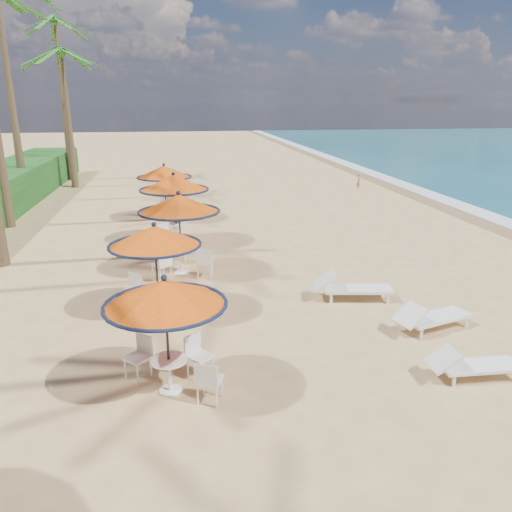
{
  "coord_description": "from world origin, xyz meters",
  "views": [
    {
      "loc": [
        -4.88,
        -8.11,
        5.13
      ],
      "look_at": [
        -2.89,
        4.26,
        1.2
      ],
      "focal_mm": 35.0,
      "sensor_mm": 36.0,
      "label": 1
    }
  ],
  "objects_px": {
    "station_2": "(179,214)",
    "lounger_far": "(350,287)",
    "station_4": "(166,178)",
    "lounger_near": "(471,364)",
    "station_0": "(168,307)",
    "station_3": "(173,191)",
    "lounger_mid": "(431,317)",
    "station_1": "(154,248)"
  },
  "relations": [
    {
      "from": "station_1",
      "to": "station_2",
      "type": "distance_m",
      "value": 3.1
    },
    {
      "from": "station_2",
      "to": "lounger_far",
      "type": "bearing_deg",
      "value": -33.17
    },
    {
      "from": "lounger_near",
      "to": "lounger_far",
      "type": "relative_size",
      "value": 0.83
    },
    {
      "from": "station_4",
      "to": "lounger_near",
      "type": "bearing_deg",
      "value": -68.19
    },
    {
      "from": "lounger_near",
      "to": "station_4",
      "type": "bearing_deg",
      "value": 114.01
    },
    {
      "from": "station_0",
      "to": "lounger_near",
      "type": "xyz_separation_m",
      "value": [
        5.65,
        -0.49,
        -1.37
      ]
    },
    {
      "from": "station_1",
      "to": "lounger_far",
      "type": "distance_m",
      "value": 5.24
    },
    {
      "from": "station_1",
      "to": "station_3",
      "type": "xyz_separation_m",
      "value": [
        0.48,
        6.55,
        0.22
      ]
    },
    {
      "from": "station_3",
      "to": "lounger_mid",
      "type": "bearing_deg",
      "value": -55.65
    },
    {
      "from": "station_4",
      "to": "lounger_far",
      "type": "xyz_separation_m",
      "value": [
        4.88,
        -10.39,
        -1.48
      ]
    },
    {
      "from": "station_1",
      "to": "lounger_near",
      "type": "distance_m",
      "value": 7.38
    },
    {
      "from": "station_4",
      "to": "station_2",
      "type": "bearing_deg",
      "value": -86.39
    },
    {
      "from": "station_3",
      "to": "station_1",
      "type": "bearing_deg",
      "value": -94.21
    },
    {
      "from": "station_0",
      "to": "station_1",
      "type": "height_order",
      "value": "station_1"
    },
    {
      "from": "station_0",
      "to": "lounger_far",
      "type": "relative_size",
      "value": 1.04
    },
    {
      "from": "station_0",
      "to": "station_4",
      "type": "relative_size",
      "value": 0.91
    },
    {
      "from": "station_0",
      "to": "station_4",
      "type": "height_order",
      "value": "station_4"
    },
    {
      "from": "station_2",
      "to": "lounger_far",
      "type": "xyz_separation_m",
      "value": [
        4.4,
        -2.88,
        -1.53
      ]
    },
    {
      "from": "station_1",
      "to": "lounger_near",
      "type": "bearing_deg",
      "value": -33.9
    },
    {
      "from": "station_0",
      "to": "station_1",
      "type": "bearing_deg",
      "value": 95.77
    },
    {
      "from": "station_0",
      "to": "station_4",
      "type": "bearing_deg",
      "value": 90.73
    },
    {
      "from": "station_0",
      "to": "lounger_mid",
      "type": "xyz_separation_m",
      "value": [
        5.92,
        1.61,
        -1.34
      ]
    },
    {
      "from": "station_1",
      "to": "station_0",
      "type": "bearing_deg",
      "value": -84.23
    },
    {
      "from": "station_3",
      "to": "lounger_mid",
      "type": "height_order",
      "value": "station_3"
    },
    {
      "from": "station_0",
      "to": "lounger_near",
      "type": "bearing_deg",
      "value": -4.93
    },
    {
      "from": "station_4",
      "to": "lounger_near",
      "type": "xyz_separation_m",
      "value": [
        5.83,
        -14.58,
        -1.54
      ]
    },
    {
      "from": "station_3",
      "to": "lounger_far",
      "type": "relative_size",
      "value": 1.21
    },
    {
      "from": "station_0",
      "to": "lounger_near",
      "type": "height_order",
      "value": "station_0"
    },
    {
      "from": "lounger_near",
      "to": "lounger_mid",
      "type": "relative_size",
      "value": 0.88
    },
    {
      "from": "station_2",
      "to": "lounger_mid",
      "type": "xyz_separation_m",
      "value": [
        5.63,
        -4.96,
        -1.55
      ]
    },
    {
      "from": "station_0",
      "to": "lounger_mid",
      "type": "bearing_deg",
      "value": 15.24
    },
    {
      "from": "station_2",
      "to": "station_3",
      "type": "xyz_separation_m",
      "value": [
        -0.17,
        3.52,
        0.06
      ]
    },
    {
      "from": "station_2",
      "to": "station_3",
      "type": "relative_size",
      "value": 0.98
    },
    {
      "from": "station_1",
      "to": "lounger_mid",
      "type": "xyz_separation_m",
      "value": [
        6.28,
        -1.94,
        -1.39
      ]
    },
    {
      "from": "station_1",
      "to": "station_3",
      "type": "relative_size",
      "value": 0.89
    },
    {
      "from": "station_0",
      "to": "lounger_near",
      "type": "distance_m",
      "value": 5.84
    },
    {
      "from": "lounger_mid",
      "to": "station_3",
      "type": "bearing_deg",
      "value": 107.62
    },
    {
      "from": "lounger_mid",
      "to": "station_0",
      "type": "bearing_deg",
      "value": 178.51
    },
    {
      "from": "station_0",
      "to": "lounger_far",
      "type": "xyz_separation_m",
      "value": [
        4.7,
        3.7,
        -1.31
      ]
    },
    {
      "from": "station_0",
      "to": "station_2",
      "type": "bearing_deg",
      "value": 87.44
    },
    {
      "from": "station_0",
      "to": "station_4",
      "type": "xyz_separation_m",
      "value": [
        -0.18,
        14.09,
        0.17
      ]
    },
    {
      "from": "station_2",
      "to": "station_3",
      "type": "distance_m",
      "value": 3.53
    }
  ]
}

